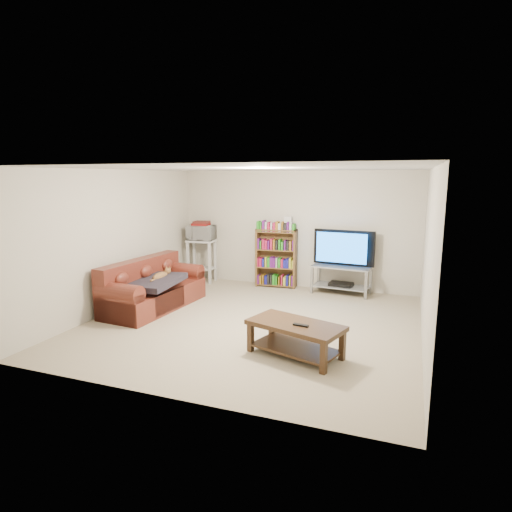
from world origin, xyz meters
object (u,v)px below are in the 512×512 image
at_px(coffee_table, 295,333).
at_px(tv_stand, 341,275).
at_px(bookshelf, 276,257).
at_px(sofa, 151,291).

distance_m(coffee_table, tv_stand, 3.21).
xyz_separation_m(tv_stand, bookshelf, (-1.37, 0.09, 0.25)).
distance_m(sofa, coffee_table, 3.14).
height_order(sofa, coffee_table, sofa).
xyz_separation_m(sofa, bookshelf, (1.63, 2.15, 0.32)).
distance_m(coffee_table, bookshelf, 3.56).
bearing_deg(bookshelf, coffee_table, -72.30).
height_order(coffee_table, bookshelf, bookshelf).
relative_size(sofa, bookshelf, 1.69).
xyz_separation_m(coffee_table, bookshelf, (-1.30, 3.29, 0.32)).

